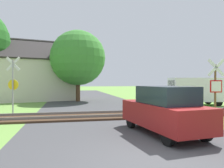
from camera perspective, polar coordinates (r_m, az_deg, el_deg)
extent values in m
plane|color=#6B9942|center=(5.87, 11.43, -18.84)|extent=(160.00, 160.00, 0.00)
cube|color=#424244|center=(7.67, 5.38, -14.10)|extent=(8.10, 80.00, 0.01)
cube|color=#422D1E|center=(12.31, -1.35, -8.23)|extent=(60.00, 2.60, 0.10)
cube|color=slate|center=(13.00, -1.92, -7.27)|extent=(60.00, 0.08, 0.12)
cube|color=slate|center=(11.60, -0.72, -8.24)|extent=(60.00, 0.08, 0.12)
cylinder|color=brown|center=(11.83, 25.35, -2.12)|extent=(0.10, 0.10, 2.79)
cube|color=red|center=(11.76, 25.52, -0.56)|extent=(0.60, 0.10, 0.60)
cube|color=white|center=(11.74, 25.58, -0.56)|extent=(0.49, 0.07, 0.49)
cube|color=white|center=(11.78, 25.54, 3.93)|extent=(0.87, 0.14, 0.88)
cube|color=white|center=(11.78, 25.54, 3.93)|extent=(0.87, 0.14, 0.88)
cylinder|color=#9E9EA5|center=(14.56, -24.50, -0.62)|extent=(0.09, 0.09, 3.29)
cube|color=white|center=(14.65, -24.43, 4.84)|extent=(0.86, 0.22, 0.88)
cube|color=white|center=(14.65, -24.43, 4.84)|extent=(0.86, 0.22, 0.88)
cylinder|color=yellow|center=(14.62, -24.40, -0.17)|extent=(0.63, 0.17, 0.64)
cube|color=beige|center=(24.88, -18.99, 0.97)|extent=(8.30, 7.81, 4.19)
cube|color=#332D2D|center=(23.53, -18.59, 8.63)|extent=(7.99, 5.20, 2.41)
cube|color=#332D2D|center=(26.66, -19.39, 7.69)|extent=(7.99, 5.20, 2.41)
cube|color=brown|center=(25.39, -14.64, 8.28)|extent=(0.60, 0.60, 1.10)
cylinder|color=#513823|center=(21.67, -8.88, -1.53)|extent=(0.43, 0.43, 2.25)
sphere|color=#3D8433|center=(21.78, -8.90, 6.76)|extent=(5.38, 5.38, 5.38)
cube|color=white|center=(19.15, 21.16, -1.36)|extent=(4.40, 2.41, 1.90)
cube|color=white|center=(18.25, 14.19, -3.00)|extent=(0.92, 1.88, 0.90)
cube|color=#19232D|center=(18.34, 15.30, -0.39)|extent=(0.24, 1.61, 0.85)
cube|color=navy|center=(20.03, 19.97, -2.22)|extent=(3.75, 0.48, 0.16)
cylinder|color=black|center=(19.36, 16.32, -4.13)|extent=(0.70, 0.26, 0.68)
cylinder|color=black|center=(17.92, 18.10, -4.53)|extent=(0.70, 0.26, 0.68)
cylinder|color=black|center=(20.55, 23.80, -3.89)|extent=(0.70, 0.26, 0.68)
cylinder|color=black|center=(19.20, 26.02, -4.22)|extent=(0.70, 0.26, 0.68)
cube|color=maroon|center=(8.44, 13.20, -7.78)|extent=(2.16, 4.18, 0.84)
cube|color=#19232D|center=(8.19, 13.96, -2.83)|extent=(1.68, 2.37, 0.64)
cylinder|color=black|center=(10.01, 12.37, -8.87)|extent=(0.26, 0.62, 0.60)
cylinder|color=black|center=(9.36, 4.95, -9.53)|extent=(0.26, 0.62, 0.60)
cylinder|color=black|center=(7.87, 23.06, -11.55)|extent=(0.26, 0.62, 0.60)
cylinder|color=black|center=(7.02, 14.38, -13.01)|extent=(0.26, 0.62, 0.60)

